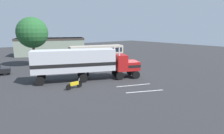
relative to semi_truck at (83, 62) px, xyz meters
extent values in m
plane|color=#2D2D30|center=(6.48, -2.43, -2.52)|extent=(120.00, 120.00, 0.00)
cube|color=silver|center=(3.56, -5.93, -2.52)|extent=(4.14, 1.79, 0.01)
cube|color=silver|center=(2.89, -8.34, -2.52)|extent=(4.04, 2.03, 0.01)
cube|color=#B21919|center=(6.25, -2.77, -0.82)|extent=(2.66, 3.01, 1.20)
cube|color=#B21919|center=(4.79, -2.12, -0.32)|extent=(2.29, 2.85, 2.20)
cube|color=silver|center=(7.11, -3.15, -0.82)|extent=(0.92, 1.95, 1.08)
cube|color=black|center=(6.25, -2.77, -0.76)|extent=(2.67, 3.05, 0.36)
cylinder|color=silver|center=(4.73, -0.90, 0.28)|extent=(0.18, 0.18, 3.40)
cylinder|color=silver|center=(3.84, -2.91, 0.28)|extent=(0.18, 0.18, 3.40)
cube|color=silver|center=(-1.02, 0.44, 0.23)|extent=(10.65, 6.63, 2.80)
cube|color=black|center=(-1.02, 0.44, -0.19)|extent=(10.67, 6.66, 0.44)
cylinder|color=silver|center=(5.70, -1.11, -1.57)|extent=(1.45, 1.11, 0.64)
cylinder|color=black|center=(6.97, -1.89, -1.97)|extent=(1.13, 0.72, 1.10)
cylinder|color=black|center=(6.08, -3.90, -1.97)|extent=(1.13, 0.72, 1.10)
cylinder|color=black|center=(4.87, -0.96, -1.97)|extent=(1.13, 0.72, 1.10)
cylinder|color=black|center=(3.98, -2.97, -1.97)|extent=(1.13, 0.72, 1.10)
cylinder|color=black|center=(0.34, 1.05, -1.97)|extent=(1.13, 0.72, 1.10)
cylinder|color=black|center=(-0.55, -0.97, -1.97)|extent=(1.13, 0.72, 1.10)
cylinder|color=black|center=(-4.46, 3.17, -1.97)|extent=(1.13, 0.72, 1.10)
cylinder|color=black|center=(-5.35, 1.16, -1.97)|extent=(1.13, 0.72, 1.10)
cylinder|color=black|center=(1.75, 1.55, -2.11)|extent=(0.18, 0.18, 0.82)
cylinder|color=black|center=(1.61, 1.60, -2.11)|extent=(0.18, 0.18, 0.82)
cylinder|color=gray|center=(1.68, 1.58, -1.41)|extent=(0.34, 0.34, 0.58)
sphere|color=tan|center=(1.68, 1.58, -1.01)|extent=(0.23, 0.23, 0.23)
cube|color=black|center=(1.75, 1.76, -1.39)|extent=(0.30, 0.24, 0.36)
cube|color=#BFB29E|center=(9.37, 10.45, -0.57)|extent=(11.28, 5.40, 2.90)
cube|color=black|center=(9.37, 10.45, 0.01)|extent=(10.66, 5.26, 0.90)
cylinder|color=black|center=(13.62, 10.43, -2.02)|extent=(1.04, 0.54, 1.00)
cylinder|color=black|center=(13.02, 8.26, -2.02)|extent=(1.04, 0.54, 1.00)
cylinder|color=black|center=(6.11, 12.52, -2.02)|extent=(1.04, 0.54, 1.00)
cylinder|color=black|center=(5.51, 10.35, -2.02)|extent=(1.04, 0.54, 1.00)
cylinder|color=black|center=(-7.21, 11.13, -2.20)|extent=(0.67, 0.38, 0.64)
cylinder|color=black|center=(-7.60, 9.63, -2.20)|extent=(0.67, 0.38, 0.64)
cylinder|color=black|center=(-1.99, -2.49, -2.19)|extent=(0.67, 0.15, 0.66)
cylinder|color=black|center=(-3.43, -2.59, -2.19)|extent=(0.67, 0.15, 0.66)
cube|color=gold|center=(-2.71, -2.54, -1.91)|extent=(1.11, 0.32, 0.36)
cylinder|color=silver|center=(-2.09, -2.49, -1.74)|extent=(0.29, 0.09, 0.69)
cylinder|color=brown|center=(-1.88, 14.19, -0.43)|extent=(0.44, 0.44, 4.18)
sphere|color=#265E2C|center=(-1.88, 14.19, 3.58)|extent=(5.49, 5.49, 5.49)
cube|color=gray|center=(6.45, 27.18, -0.32)|extent=(17.74, 12.26, 4.41)
cube|color=#3F3833|center=(6.45, 27.18, 1.63)|extent=(17.87, 12.39, 0.50)
camera|label=1|loc=(-12.60, -21.61, 4.31)|focal=30.52mm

